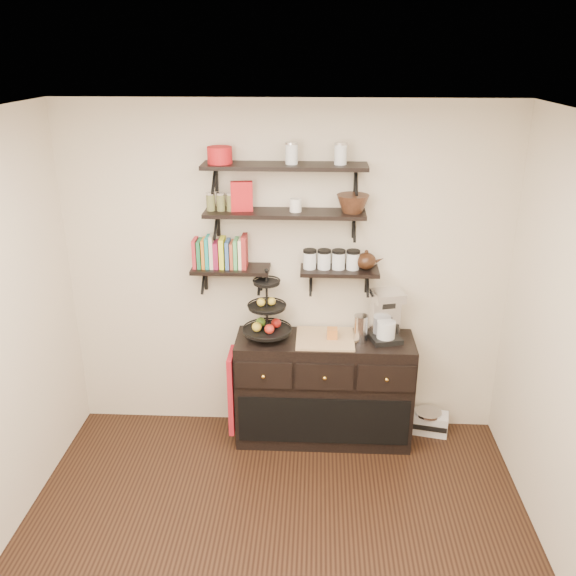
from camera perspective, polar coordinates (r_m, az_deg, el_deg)
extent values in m
cube|color=white|center=(2.81, -2.19, 14.82)|extent=(3.50, 3.50, 0.02)
cube|color=beige|center=(4.84, -0.21, 1.26)|extent=(3.50, 0.02, 2.70)
cube|color=black|center=(4.48, -0.32, 11.34)|extent=(1.20, 0.27, 0.03)
cube|color=black|center=(4.67, -6.72, 10.19)|extent=(0.02, 0.03, 0.20)
cube|color=black|center=(4.62, 6.33, 10.08)|extent=(0.02, 0.03, 0.20)
cube|color=black|center=(4.55, -0.31, 7.00)|extent=(1.20, 0.27, 0.03)
cube|color=black|center=(4.75, -6.53, 6.05)|extent=(0.02, 0.03, 0.20)
cube|color=black|center=(4.70, 6.15, 5.89)|extent=(0.02, 0.03, 0.20)
cube|color=black|center=(4.73, -5.38, 1.78)|extent=(0.60, 0.25, 0.03)
cube|color=black|center=(4.91, -7.70, 0.99)|extent=(0.02, 0.03, 0.20)
cube|color=black|center=(4.85, -2.58, 0.91)|extent=(0.03, 0.03, 0.20)
cube|color=black|center=(4.69, 4.84, 1.61)|extent=(0.60, 0.25, 0.03)
cube|color=black|center=(4.83, 2.15, 0.83)|extent=(0.03, 0.03, 0.20)
cube|color=black|center=(4.85, 7.36, 0.73)|extent=(0.02, 0.03, 0.20)
cube|color=#AA2731|center=(4.74, -8.51, 3.15)|extent=(0.02, 0.15, 0.20)
cube|color=#1E6E40|center=(4.73, -8.13, 3.38)|extent=(0.03, 0.15, 0.24)
cube|color=orange|center=(4.73, -7.66, 3.20)|extent=(0.04, 0.15, 0.21)
cube|color=teal|center=(4.72, -7.24, 3.43)|extent=(0.03, 0.15, 0.25)
cube|color=beige|center=(4.72, -6.82, 3.25)|extent=(0.03, 0.15, 0.22)
cube|color=maroon|center=(4.70, -6.35, 3.48)|extent=(0.04, 0.15, 0.26)
cube|color=yellow|center=(4.70, -5.89, 3.30)|extent=(0.03, 0.15, 0.23)
cube|color=#3B5FA0|center=(4.70, -5.45, 3.12)|extent=(0.03, 0.15, 0.20)
cube|color=#AB482E|center=(4.69, -4.96, 3.35)|extent=(0.04, 0.15, 0.24)
cube|color=#4DAA60|center=(4.69, -4.48, 3.17)|extent=(0.03, 0.15, 0.21)
cube|color=#FDEEBA|center=(4.68, -4.04, 3.40)|extent=(0.03, 0.15, 0.25)
cube|color=maroon|center=(4.68, -3.61, 3.22)|extent=(0.02, 0.15, 0.22)
cylinder|color=silver|center=(4.67, 2.04, 2.61)|extent=(0.10, 0.10, 0.13)
cylinder|color=silver|center=(4.67, 3.39, 2.59)|extent=(0.10, 0.10, 0.13)
cylinder|color=silver|center=(4.67, 4.75, 2.56)|extent=(0.10, 0.10, 0.13)
cylinder|color=silver|center=(4.67, 6.09, 2.53)|extent=(0.10, 0.10, 0.13)
cube|color=black|center=(5.01, 3.36, -9.44)|extent=(1.40, 0.45, 0.90)
cube|color=tan|center=(4.79, 3.48, -4.74)|extent=(0.45, 0.41, 0.02)
sphere|color=gold|center=(4.68, -2.33, -8.29)|extent=(0.04, 0.04, 0.04)
sphere|color=gold|center=(4.67, 3.45, -8.42)|extent=(0.04, 0.04, 0.04)
sphere|color=gold|center=(4.70, 9.21, -8.47)|extent=(0.04, 0.04, 0.04)
cylinder|color=black|center=(4.69, -1.99, -1.67)|extent=(0.02, 0.02, 0.56)
cylinder|color=black|center=(4.78, -1.96, -4.00)|extent=(0.38, 0.38, 0.01)
cylinder|color=black|center=(4.70, -1.99, -1.79)|extent=(0.29, 0.29, 0.02)
cylinder|color=black|center=(4.62, -2.02, 0.49)|extent=(0.20, 0.20, 0.02)
sphere|color=#B21914|center=(4.80, -1.12, -3.31)|extent=(0.08, 0.08, 0.08)
sphere|color=gold|center=(4.69, -2.53, -1.34)|extent=(0.07, 0.07, 0.07)
cube|color=#B6672A|center=(4.77, 4.16, -4.24)|extent=(0.08, 0.08, 0.08)
cube|color=black|center=(4.82, 9.08, -4.68)|extent=(0.27, 0.26, 0.04)
cube|color=silver|center=(4.81, 9.11, -2.45)|extent=(0.24, 0.14, 0.35)
cube|color=silver|center=(4.67, 9.33, -0.75)|extent=(0.27, 0.26, 0.07)
cylinder|color=silver|center=(4.76, 9.16, -3.85)|extent=(0.18, 0.18, 0.13)
cylinder|color=silver|center=(4.74, 6.82, -3.79)|extent=(0.11, 0.11, 0.22)
cube|color=#A9121B|center=(4.95, -5.21, -9.51)|extent=(0.04, 0.29, 0.67)
cube|color=silver|center=(5.38, 12.90, -12.17)|extent=(0.36, 0.23, 0.18)
cylinder|color=silver|center=(5.33, 12.99, -11.27)|extent=(0.26, 0.26, 0.02)
cube|color=black|center=(5.31, 13.05, -12.70)|extent=(0.28, 0.07, 0.04)
cube|color=red|center=(4.55, -4.36, 8.55)|extent=(0.17, 0.08, 0.22)
cylinder|color=white|center=(4.53, 0.72, 7.76)|extent=(0.09, 0.09, 0.10)
cylinder|color=red|center=(4.51, -6.40, 12.26)|extent=(0.18, 0.18, 0.12)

